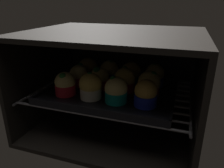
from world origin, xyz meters
The scene contains 15 objects.
oven_cavity centered at (0.00, 26.25, 17.00)cm, with size 59.00×47.00×37.00cm.
oven_rack centered at (0.00, 22.00, 13.60)cm, with size 54.80×42.00×0.80cm.
baking_tray centered at (0.00, 20.18, 14.67)cm, with size 44.04×35.14×2.20cm.
muffin_row0_col0 centered at (-13.57, 11.31, 18.73)cm, with size 7.01×7.01×7.99cm.
muffin_row0_col1 centered at (-4.27, 11.34, 19.14)cm, with size 7.42×7.42×8.83cm.
muffin_row0_col2 centered at (4.40, 11.13, 18.88)cm, with size 7.11×7.11×8.47cm.
muffin_row0_col3 centered at (13.58, 11.64, 18.99)cm, with size 7.01×7.01×8.24cm.
muffin_row1_col0 centered at (-13.06, 20.55, 18.73)cm, with size 7.12×7.12×8.36cm.
muffin_row1_col1 centered at (-4.62, 19.98, 18.79)cm, with size 7.01×7.01×8.47cm.
muffin_row1_col2 centered at (4.56, 20.56, 19.06)cm, with size 7.44×7.44×8.70cm.
muffin_row1_col3 centered at (13.19, 19.77, 19.06)cm, with size 7.59×7.59×8.52cm.
muffin_row2_col0 centered at (-13.33, 29.01, 19.04)cm, with size 7.71×7.71×8.44cm.
muffin_row2_col1 centered at (-4.17, 28.90, 18.93)cm, with size 7.34×7.34×8.27cm.
muffin_row2_col2 centered at (4.67, 28.79, 19.00)cm, with size 7.60×7.60×8.37cm.
muffin_row2_col3 centered at (13.56, 29.04, 19.06)cm, with size 7.01×7.01×8.57cm.
Camera 1 is at (23.12, -47.56, 44.70)cm, focal length 34.63 mm.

